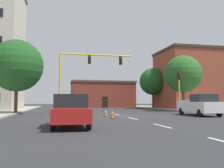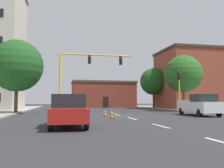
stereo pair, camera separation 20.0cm
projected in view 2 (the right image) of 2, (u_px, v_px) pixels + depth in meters
name	position (u px, v px, depth m)	size (l,w,h in m)	color
ground_plane	(123.00, 116.00, 21.49)	(160.00, 160.00, 0.00)	#2D2D30
sidewalk_right	(201.00, 110.00, 31.92)	(6.00, 56.00, 0.14)	#9E998E
lane_stripe_seg_1	(160.00, 126.00, 13.19)	(0.16, 2.40, 0.01)	silver
lane_stripe_seg_2	(132.00, 118.00, 18.56)	(0.16, 2.40, 0.01)	silver
lane_stripe_seg_3	(117.00, 114.00, 23.94)	(0.16, 2.40, 0.01)	silver
building_brick_center	(103.00, 94.00, 50.74)	(13.29, 7.51, 5.45)	brown
building_row_right	(191.00, 79.00, 40.76)	(10.51, 9.28, 10.04)	brown
traffic_signal_gantry	(70.00, 93.00, 26.87)	(9.23, 1.20, 6.83)	yellow
traffic_light_pole_right	(179.00, 82.00, 27.71)	(0.32, 0.47, 4.80)	yellow
tree_right_mid	(183.00, 74.00, 31.91)	(5.02, 5.02, 7.52)	brown
tree_left_near	(17.00, 66.00, 25.10)	(5.51, 5.51, 7.85)	#4C3823
tree_right_far	(154.00, 82.00, 41.64)	(4.71, 4.71, 7.11)	#4C3823
pickup_truck_white	(199.00, 105.00, 22.22)	(2.34, 5.52, 1.99)	white
sedan_red_near_left	(68.00, 110.00, 12.72)	(1.91, 4.52, 1.74)	#B21E19
traffic_cone_roadside_a	(112.00, 114.00, 18.80)	(0.36, 0.36, 0.68)	black
traffic_cone_roadside_b	(105.00, 113.00, 21.35)	(0.36, 0.36, 0.62)	black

